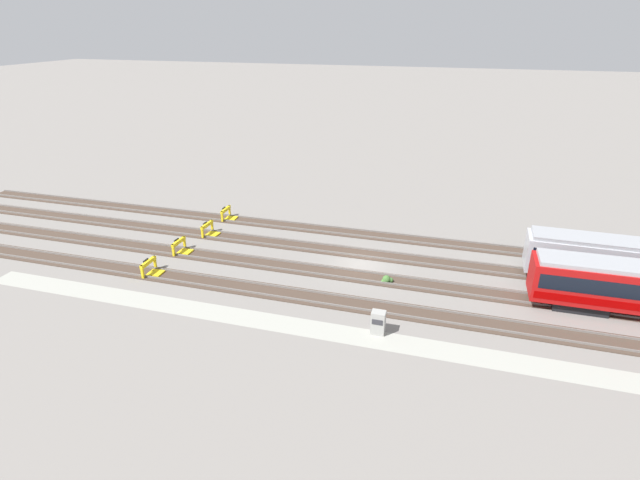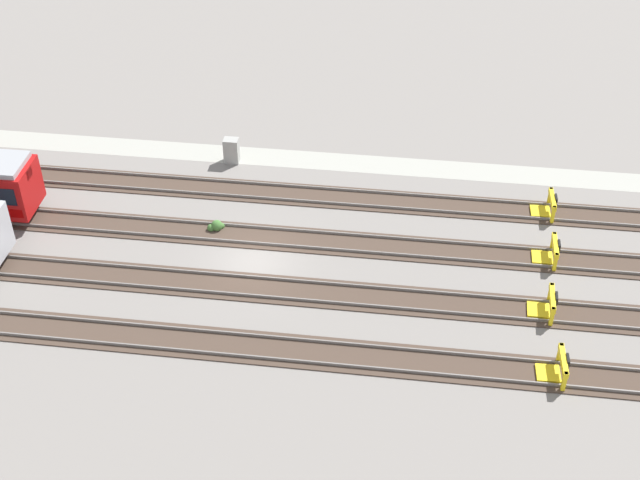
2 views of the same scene
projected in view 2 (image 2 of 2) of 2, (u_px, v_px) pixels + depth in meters
ground_plane at (254, 261)px, 47.44m from camera, size 400.00×400.00×0.00m
service_walkway at (284, 158)px, 55.44m from camera, size 54.00×2.00×0.01m
rail_track_nearest at (274, 193)px, 52.41m from camera, size 90.00×2.24×0.21m
rail_track_near_inner at (261, 237)px, 49.08m from camera, size 90.00×2.24×0.21m
rail_track_middle at (246, 287)px, 45.74m from camera, size 90.00×2.24×0.21m
rail_track_far_inner at (229, 345)px, 42.41m from camera, size 90.00×2.24×0.21m
bumper_stop_nearest_track at (547, 206)px, 50.54m from camera, size 1.36×2.01×1.22m
bumper_stop_near_inner_track at (549, 252)px, 47.23m from camera, size 1.34×2.00×1.22m
bumper_stop_middle_track at (546, 305)px, 43.94m from camera, size 1.37×2.01×1.22m
bumper_stop_far_inner_track at (556, 368)px, 40.58m from camera, size 1.37×2.01×1.22m
electrical_cabinet at (232, 150)px, 54.67m from camera, size 0.90×0.73×1.60m
weed_clump at (216, 226)px, 49.50m from camera, size 0.92×0.70×0.64m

